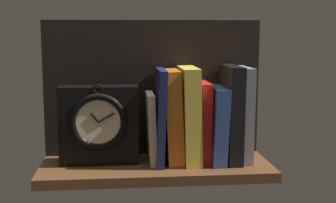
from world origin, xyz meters
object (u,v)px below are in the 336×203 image
book_red_requiem (203,122)px  book_black_skeptic (231,113)px  book_blue_modern (216,124)px  book_yellow_seinlanguage (189,115)px  book_navy_bierce (160,116)px  book_orange_pandolfini (172,116)px  framed_clock (99,124)px  book_cream_twain (151,128)px  book_gray_chess (243,114)px

book_red_requiem → book_black_skeptic: 7.60cm
book_blue_modern → book_yellow_seinlanguage: bearing=180.0°
book_yellow_seinlanguage → book_black_skeptic: 10.98cm
book_blue_modern → book_black_skeptic: book_black_skeptic is taller
book_navy_bierce → book_orange_pandolfini: size_ratio=1.01×
book_orange_pandolfini → framed_clock: book_orange_pandolfini is taller
book_red_requiem → book_blue_modern: bearing=0.0°
book_cream_twain → book_navy_bierce: size_ratio=0.74×
book_gray_chess → book_red_requiem: bearing=-180.0°
book_cream_twain → book_red_requiem: book_red_requiem is taller
framed_clock → book_navy_bierce: bearing=0.6°
book_black_skeptic → book_gray_chess: 3.38cm
book_navy_bierce → book_orange_pandolfini: 3.34cm
book_orange_pandolfini → book_cream_twain: bearing=180.0°
book_yellow_seinlanguage → book_red_requiem: (3.69, -0.00, -1.94)cm
book_red_requiem → book_blue_modern: (3.39, 0.00, -0.62)cm
book_orange_pandolfini → book_red_requiem: book_orange_pandolfini is taller
book_cream_twain → book_navy_bierce: (2.19, -0.00, 3.10)cm
book_cream_twain → book_gray_chess: 24.54cm
book_orange_pandolfini → book_gray_chess: book_gray_chess is taller
book_orange_pandolfini → book_red_requiem: 8.28cm
framed_clock → book_blue_modern: bearing=0.3°
book_cream_twain → book_navy_bierce: 3.80cm
book_cream_twain → book_black_skeptic: 21.23cm
book_yellow_seinlanguage → book_black_skeptic: bearing=0.0°
book_blue_modern → book_navy_bierce: bearing=180.0°
book_navy_bierce → book_blue_modern: bearing=0.0°
book_blue_modern → book_cream_twain: bearing=180.0°
book_red_requiem → framed_clock: (-27.10, -0.16, -0.14)cm
book_black_skeptic → book_gray_chess: (3.37, 0.00, -0.19)cm
book_orange_pandolfini → book_gray_chess: bearing=0.0°
book_orange_pandolfini → book_yellow_seinlanguage: 4.44cm
book_navy_bierce → framed_clock: (-15.65, -0.16, -1.88)cm
book_gray_chess → book_yellow_seinlanguage: bearing=180.0°
book_yellow_seinlanguage → framed_clock: 23.51cm
book_cream_twain → book_yellow_seinlanguage: (9.96, -0.00, 3.31)cm
book_cream_twain → book_orange_pandolfini: bearing=-0.0°
book_gray_chess → framed_clock: bearing=-179.7°
book_red_requiem → book_gray_chess: book_gray_chess is taller
book_orange_pandolfini → book_black_skeptic: 15.42cm
book_orange_pandolfini → framed_clock: bearing=-179.5°
book_orange_pandolfini → book_blue_modern: book_orange_pandolfini is taller
book_red_requiem → book_gray_chess: (10.67, 0.00, 1.93)cm
book_navy_bierce → book_gray_chess: bearing=0.0°
book_red_requiem → book_blue_modern: 3.45cm
book_red_requiem → book_orange_pandolfini: bearing=180.0°
book_cream_twain → framed_clock: framed_clock is taller
book_cream_twain → book_navy_bierce: book_navy_bierce is taller
book_orange_pandolfini → book_yellow_seinlanguage: size_ratio=0.97×
book_yellow_seinlanguage → book_blue_modern: size_ratio=1.26×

